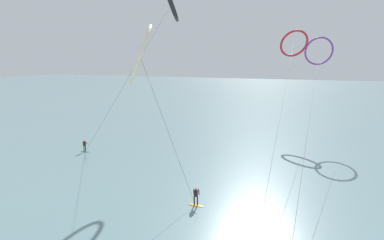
% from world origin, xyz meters
% --- Properties ---
extents(sea_water, '(400.00, 200.00, 0.08)m').
position_xyz_m(sea_water, '(0.00, 108.96, 0.04)').
color(sea_water, slate).
rests_on(sea_water, ground).
extents(surfer_amber, '(1.40, 0.69, 1.70)m').
position_xyz_m(surfer_amber, '(0.64, 23.25, 0.82)').
color(surfer_amber, orange).
rests_on(surfer_amber, ground).
extents(surfer_emerald, '(1.40, 0.60, 1.70)m').
position_xyz_m(surfer_emerald, '(-19.45, 32.72, 0.82)').
color(surfer_emerald, '#199351').
rests_on(surfer_emerald, ground).
extents(kite_violet, '(4.79, 44.00, 16.42)m').
position_xyz_m(kite_violet, '(10.45, 54.38, 14.10)').
color(kite_violet, purple).
rests_on(kite_violet, ground).
extents(kite_crimson, '(5.61, 50.58, 18.13)m').
position_xyz_m(kite_crimson, '(6.28, 58.35, 15.65)').
color(kite_crimson, red).
rests_on(kite_crimson, ground).
extents(kite_ivory, '(7.47, 5.88, 15.76)m').
position_xyz_m(kite_ivory, '(-4.44, 23.14, 13.12)').
color(kite_ivory, silver).
rests_on(kite_ivory, ground).
extents(kite_charcoal, '(12.74, 8.90, 22.52)m').
position_xyz_m(kite_charcoal, '(-8.73, 38.90, 20.12)').
color(kite_charcoal, black).
rests_on(kite_charcoal, ground).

